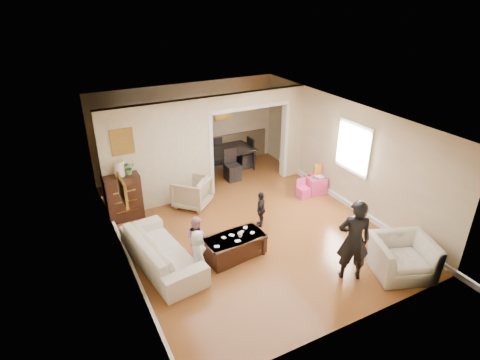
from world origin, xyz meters
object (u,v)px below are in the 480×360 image
sofa (162,251)px  coffee_cup (240,235)px  dining_table (223,161)px  child_kneel_b (196,238)px  dresser (123,197)px  cyan_cup (314,177)px  armchair_back (192,192)px  armchair_front (402,257)px  child_toddler (261,209)px  play_table (315,184)px  coffee_table (235,246)px  adult_person (354,240)px  child_kneel_a (198,252)px  table_lamp (119,169)px

sofa → coffee_cup: bearing=-114.6°
dining_table → child_kneel_b: size_ratio=1.97×
dresser → child_kneel_b: (0.94, -2.24, -0.08)m
cyan_cup → dresser: bearing=167.2°
armchair_back → child_kneel_b: (-0.69, -2.05, 0.10)m
armchair_front → child_kneel_b: child_kneel_b is taller
coffee_cup → child_toddler: bearing=40.1°
play_table → dining_table: 2.86m
coffee_table → coffee_cup: bearing=-26.6°
coffee_cup → dining_table: dining_table is taller
adult_person → child_toddler: bearing=-46.5°
child_kneel_a → dresser: bearing=18.3°
dresser → child_toddler: size_ratio=1.27×
cyan_cup → coffee_cup: bearing=-153.0°
coffee_table → child_toddler: 1.31m
child_toddler → coffee_table: bearing=-12.5°
dresser → cyan_cup: dresser is taller
coffee_cup → armchair_back: bearing=92.5°
child_kneel_b → child_kneel_a: bearing=133.6°
sofa → dining_table: dining_table is taller
armchair_front → coffee_cup: 3.13m
dresser → child_toddler: bearing=-33.6°
coffee_table → child_kneel_b: size_ratio=1.27×
coffee_table → adult_person: (1.63, -1.59, 0.60)m
play_table → armchair_front: bearing=-99.6°
child_kneel_b → dining_table: bearing=-60.4°
cyan_cup → child_toddler: bearing=-160.5°
child_kneel_b → dresser: bearing=-5.3°
adult_person → coffee_cup: bearing=-15.6°
table_lamp → dining_table: 3.59m
sofa → table_lamp: (-0.24, 2.14, 0.96)m
table_lamp → child_toddler: bearing=-33.6°
armchair_back → dining_table: size_ratio=0.44×
coffee_cup → child_toddler: 1.24m
armchair_front → coffee_table: (-2.60, 1.93, -0.13)m
armchair_back → coffee_cup: armchair_back is taller
coffee_cup → child_kneel_a: child_kneel_a is taller
table_lamp → adult_person: size_ratio=0.22×
child_kneel_b → adult_person: bearing=-157.0°
coffee_cup → dining_table: 4.19m
armchair_back → table_lamp: (-1.63, 0.18, 0.91)m
play_table → cyan_cup: bearing=-153.4°
cyan_cup → adult_person: adult_person is taller
play_table → child_kneel_a: bearing=-157.5°
armchair_back → coffee_table: bearing=46.7°
dresser → adult_person: bearing=-51.6°
armchair_back → child_kneel_b: 2.17m
cyan_cup → child_kneel_b: (-3.78, -1.17, -0.01)m
play_table → adult_person: adult_person is taller
armchair_front → cyan_cup: armchair_front is taller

